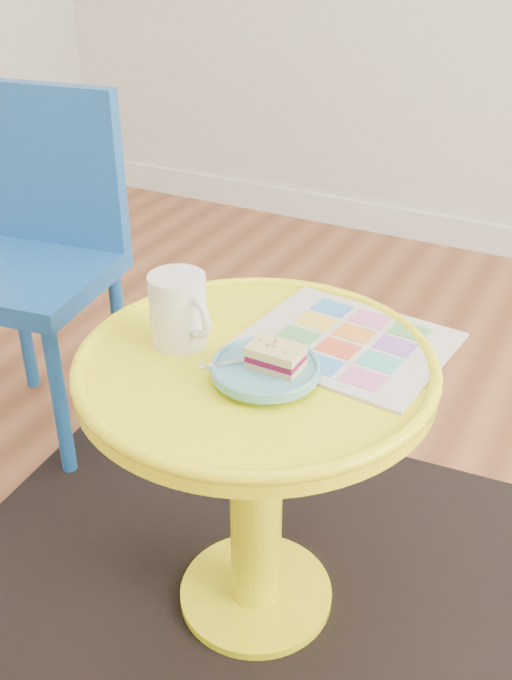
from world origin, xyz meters
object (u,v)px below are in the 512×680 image
at_px(chair, 38,246).
at_px(plate, 265,370).
at_px(newspaper, 346,342).
at_px(side_table, 256,438).
at_px(mug, 179,308).

distance_m(chair, plate, 0.89).
bearing_deg(newspaper, plate, -108.22).
bearing_deg(newspaper, side_table, -126.63).
distance_m(side_table, chair, 0.84).
bearing_deg(side_table, newspaper, 47.21).
bearing_deg(plate, mug, 169.05).
xyz_separation_m(newspaper, mug, (-0.25, -0.13, 0.06)).
distance_m(mug, plate, 0.19).
height_order(side_table, mug, mug).
bearing_deg(mug, side_table, 25.54).
bearing_deg(chair, side_table, -31.79).
bearing_deg(chair, newspaper, -22.01).
height_order(mug, plate, mug).
relative_size(side_table, chair, 0.70).
distance_m(chair, mug, 0.73).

